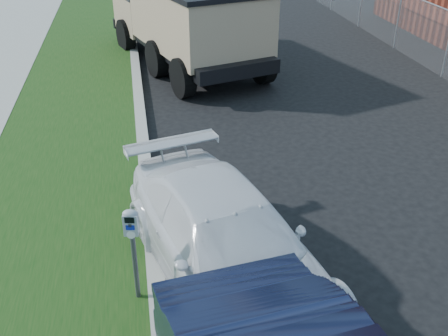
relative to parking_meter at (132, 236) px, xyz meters
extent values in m
plane|color=black|center=(2.85, 0.70, -1.11)|extent=(120.00, 120.00, 0.00)
cube|color=gray|center=(0.25, 2.70, -1.04)|extent=(0.25, 50.00, 0.15)
cube|color=#10330E|center=(-1.35, 2.70, -1.05)|extent=(3.00, 50.00, 0.13)
plane|color=slate|center=(8.85, 7.70, -0.21)|extent=(0.00, 30.00, 30.00)
cylinder|color=gray|center=(8.85, 7.70, -0.21)|extent=(0.06, 0.06, 1.80)
cylinder|color=gray|center=(8.85, 10.70, -0.21)|extent=(0.06, 0.06, 1.80)
cylinder|color=gray|center=(8.85, 13.70, -0.21)|extent=(0.06, 0.06, 1.80)
cylinder|color=#3F4247|center=(0.00, 0.00, -0.49)|extent=(0.07, 0.07, 0.99)
cube|color=gray|center=(0.00, 0.00, 0.17)|extent=(0.20, 0.15, 0.30)
ellipsoid|color=gray|center=(0.00, 0.00, 0.32)|extent=(0.21, 0.16, 0.11)
cube|color=black|center=(-0.01, -0.06, 0.27)|extent=(0.12, 0.03, 0.08)
cube|color=#0D1C93|center=(-0.01, -0.06, 0.16)|extent=(0.11, 0.03, 0.07)
cylinder|color=silver|center=(-0.01, -0.06, 0.05)|extent=(0.11, 0.03, 0.11)
cube|color=#3F4247|center=(-0.01, -0.06, 0.19)|extent=(0.04, 0.01, 0.05)
imported|color=white|center=(1.24, 0.33, -0.46)|extent=(2.94, 4.84, 1.31)
cube|color=black|center=(1.84, 10.05, -0.36)|extent=(4.13, 7.00, 0.36)
cube|color=#8E765C|center=(2.09, 9.26, 0.49)|extent=(3.66, 4.89, 1.66)
cube|color=black|center=(0.85, 13.26, -0.44)|extent=(2.42, 0.88, 0.31)
cylinder|color=black|center=(0.03, 11.87, -0.59)|extent=(0.62, 1.09, 1.03)
cylinder|color=black|center=(2.30, 12.58, -0.59)|extent=(0.62, 1.09, 1.03)
cylinder|color=black|center=(0.86, 9.20, -0.59)|extent=(0.62, 1.09, 1.03)
cylinder|color=black|center=(3.13, 9.91, -0.59)|extent=(0.62, 1.09, 1.03)
cylinder|color=black|center=(1.41, 7.43, -0.59)|extent=(0.62, 1.09, 1.03)
cylinder|color=black|center=(3.68, 8.13, -0.59)|extent=(0.62, 1.09, 1.03)
camera|label=1|loc=(0.19, -5.35, 3.84)|focal=42.00mm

